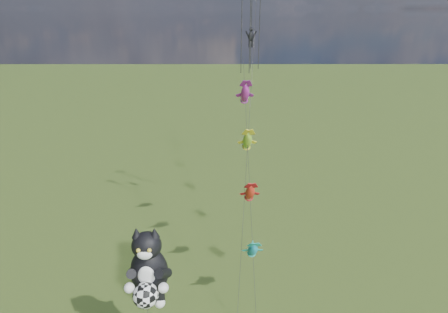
{
  "coord_description": "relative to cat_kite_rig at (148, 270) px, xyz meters",
  "views": [
    {
      "loc": [
        7.48,
        -19.97,
        23.02
      ],
      "look_at": [
        7.54,
        11.82,
        10.43
      ],
      "focal_mm": 30.0,
      "sensor_mm": 36.0,
      "label": 1
    }
  ],
  "objects": [
    {
      "name": "cat_kite_rig",
      "position": [
        0.0,
        0.0,
        0.0
      ],
      "size": [
        3.08,
        4.35,
        10.28
      ],
      "rotation": [
        0.0,
        0.0,
        -0.38
      ],
      "color": "brown",
      "rests_on": "ground"
    },
    {
      "name": "parafoil_rig",
      "position": [
        7.52,
        17.12,
        13.69
      ],
      "size": [
        3.01,
        17.5,
        25.6
      ],
      "rotation": [
        0.0,
        0.0,
        -0.04
      ],
      "color": "brown",
      "rests_on": "ground"
    },
    {
      "name": "fish_windsock_rig",
      "position": [
        7.04,
        9.12,
        3.41
      ],
      "size": [
        1.2,
        15.96,
        18.89
      ],
      "rotation": [
        0.0,
        0.0,
        0.36
      ],
      "color": "brown",
      "rests_on": "ground"
    }
  ]
}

